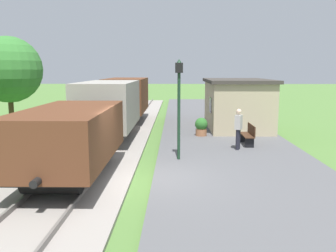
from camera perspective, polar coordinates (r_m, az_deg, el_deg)
ground_plane at (r=11.41m, az=-3.40°, el=-9.32°), size 160.00×160.00×0.00m
platform_slab at (r=11.57m, az=12.78°, el=-8.62°), size 6.00×60.00×0.25m
track_ballast at (r=11.82m, az=-15.22°, el=-8.66°), size 3.80×60.00×0.12m
rail_near at (r=11.61m, az=-11.79°, el=-8.20°), size 0.07×60.00×0.14m
rail_far at (r=12.01m, az=-18.57°, el=-7.90°), size 0.07×60.00×0.14m
freight_train at (r=18.57m, az=-9.05°, el=2.72°), size 2.50×19.40×2.72m
station_hut at (r=20.95m, az=10.83°, el=3.51°), size 3.50×5.80×2.78m
bench_near_hut at (r=16.40m, az=12.62°, el=-1.29°), size 0.42×1.50×0.91m
bench_down_platform at (r=25.33m, az=8.56°, el=2.37°), size 0.42×1.50×0.91m
person_waiting at (r=15.28m, az=11.06°, el=-0.23°), size 0.38×0.45×1.71m
potted_planter at (r=18.28m, az=5.28°, el=-0.07°), size 0.64×0.64×0.92m
lamp_post_near at (r=13.16m, az=1.74°, el=5.57°), size 0.28×0.28×3.70m
tree_trackside_far at (r=21.75m, az=-23.90°, el=8.14°), size 3.62×3.62×5.37m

